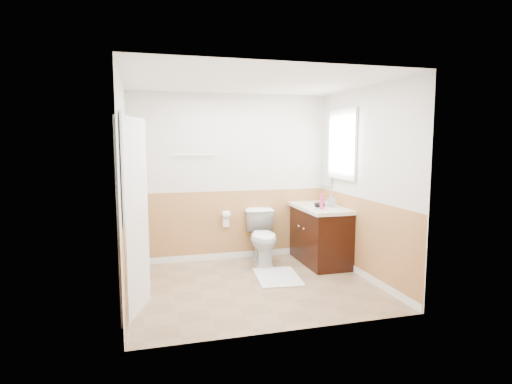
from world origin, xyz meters
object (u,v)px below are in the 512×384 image
object	(u,v)px
lotion_bottle	(322,201)
soap_dispenser	(331,200)
toilet	(263,237)
vanity_cabinet	(320,236)
bath_mat	(278,277)

from	to	relation	value
lotion_bottle	soap_dispenser	bearing A→B (deg)	34.55
toilet	vanity_cabinet	bearing A→B (deg)	-7.34
bath_mat	lotion_bottle	xyz separation A→B (m)	(0.73, 0.25, 0.95)
toilet	soap_dispenser	distance (m)	1.14
vanity_cabinet	soap_dispenser	xyz separation A→B (m)	(0.12, -0.10, 0.55)
soap_dispenser	vanity_cabinet	bearing A→B (deg)	139.35
soap_dispenser	lotion_bottle	bearing A→B (deg)	-145.45
toilet	lotion_bottle	xyz separation A→B (m)	(0.73, -0.45, 0.57)
bath_mat	soap_dispenser	world-z (taller)	soap_dispenser
toilet	lotion_bottle	size ratio (longest dim) A/B	3.56
bath_mat	vanity_cabinet	distance (m)	1.04
toilet	vanity_cabinet	size ratio (longest dim) A/B	0.71
bath_mat	vanity_cabinet	xyz separation A→B (m)	(0.83, 0.50, 0.39)
vanity_cabinet	lotion_bottle	world-z (taller)	lotion_bottle
toilet	soap_dispenser	xyz separation A→B (m)	(0.95, -0.30, 0.56)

